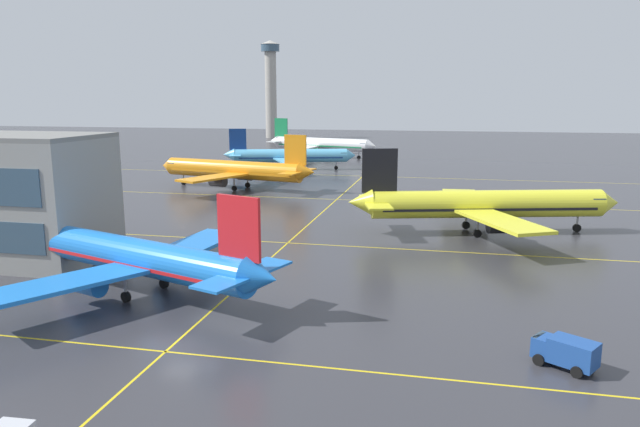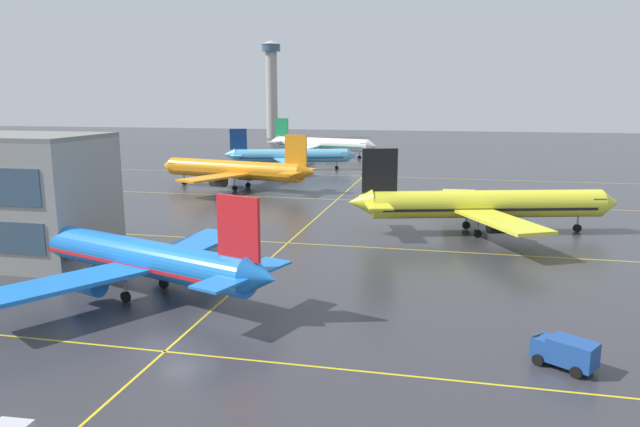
# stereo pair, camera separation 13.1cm
# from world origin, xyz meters

# --- Properties ---
(ground_plane) EXTENTS (600.00, 600.00, 0.00)m
(ground_plane) POSITION_xyz_m (0.00, 0.00, 0.00)
(ground_plane) COLOR #333338
(airliner_front_gate) EXTENTS (32.50, 27.82, 10.40)m
(airliner_front_gate) POSITION_xyz_m (-8.86, 9.55, 3.55)
(airliner_front_gate) COLOR blue
(airliner_front_gate) RESTS_ON ground
(airliner_second_row) EXTENTS (36.77, 31.33, 11.59)m
(airliner_second_row) POSITION_xyz_m (24.40, 42.39, 3.96)
(airliner_second_row) COLOR yellow
(airliner_second_row) RESTS_ON ground
(airliner_third_row) EXTENTS (36.02, 30.60, 11.28)m
(airliner_third_row) POSITION_xyz_m (-22.53, 72.65, 3.85)
(airliner_third_row) COLOR orange
(airliner_third_row) RESTS_ON ground
(airliner_far_left_stand) EXTENTS (33.42, 28.50, 10.56)m
(airliner_far_left_stand) POSITION_xyz_m (-20.28, 105.87, 3.60)
(airliner_far_left_stand) COLOR #5BB7E5
(airliner_far_left_stand) RESTS_ON ground
(airliner_far_right_stand) EXTENTS (37.11, 31.69, 11.77)m
(airliner_far_right_stand) POSITION_xyz_m (-19.81, 140.59, 4.02)
(airliner_far_right_stand) COLOR white
(airliner_far_right_stand) RESTS_ON ground
(taxiway_markings) EXTENTS (132.98, 146.43, 0.01)m
(taxiway_markings) POSITION_xyz_m (0.00, 47.92, 0.00)
(taxiway_markings) COLOR yellow
(taxiway_markings) RESTS_ON ground
(service_truck_red_van) EXTENTS (4.45, 3.78, 2.10)m
(service_truck_red_van) POSITION_xyz_m (27.81, 1.57, 1.18)
(service_truck_red_van) COLOR #1E4793
(service_truck_red_van) RESTS_ON ground
(control_tower) EXTENTS (8.82, 8.82, 43.90)m
(control_tower) POSITION_xyz_m (-61.42, 224.71, 25.13)
(control_tower) COLOR #ADA89E
(control_tower) RESTS_ON ground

